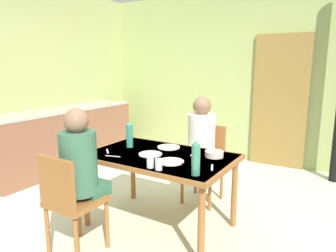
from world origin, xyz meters
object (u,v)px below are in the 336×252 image
serving_bowl_center (214,154)px  person_near_diner (80,161)px  water_bottle_green_near (196,159)px  chair_far_diner (205,158)px  kitchen_counter (65,138)px  chair_near_diner (69,199)px  water_bottle_green_far (129,135)px  dining_table (160,162)px  person_far_diner (201,137)px

serving_bowl_center → person_near_diner: bearing=-133.7°
serving_bowl_center → water_bottle_green_near: bearing=-82.6°
chair_far_diner → kitchen_counter: bearing=0.6°
chair_near_diner → water_bottle_green_far: water_bottle_green_far is taller
kitchen_counter → water_bottle_green_far: water_bottle_green_far is taller
water_bottle_green_near → water_bottle_green_far: water_bottle_green_near is taller
dining_table → water_bottle_green_near: bearing=-30.4°
dining_table → person_far_diner: person_far_diner is taller
water_bottle_green_far → person_near_diner: bearing=-85.7°
water_bottle_green_near → serving_bowl_center: water_bottle_green_near is taller
kitchen_counter → person_far_diner: person_far_diner is taller
chair_far_diner → serving_bowl_center: (0.35, -0.58, 0.25)m
dining_table → chair_far_diner: bearing=81.8°
kitchen_counter → water_bottle_green_near: bearing=-21.2°
dining_table → water_bottle_green_near: size_ratio=4.95×
person_far_diner → water_bottle_green_near: person_far_diner is taller
dining_table → chair_near_diner: size_ratio=1.58×
chair_far_diner → water_bottle_green_near: bearing=110.8°
person_far_diner → serving_bowl_center: person_far_diner is taller
water_bottle_green_near → person_far_diner: bearing=113.4°
chair_far_diner → person_far_diner: person_far_diner is taller
water_bottle_green_far → chair_near_diner: bearing=-86.4°
person_near_diner → serving_bowl_center: bearing=46.3°
person_far_diner → water_bottle_green_far: 0.79m
dining_table → water_bottle_green_far: bearing=170.7°
dining_table → water_bottle_green_far: 0.46m
chair_near_diner → water_bottle_green_far: size_ratio=3.22×
chair_near_diner → person_far_diner: size_ratio=1.13×
chair_far_diner → water_bottle_green_far: (-0.53, -0.72, 0.35)m
chair_far_diner → water_bottle_green_near: (0.42, -1.10, 0.36)m
water_bottle_green_near → kitchen_counter: bearing=158.8°
dining_table → water_bottle_green_far: water_bottle_green_far is taller
chair_near_diner → water_bottle_green_near: size_ratio=3.13×
dining_table → serving_bowl_center: bearing=23.9°
dining_table → chair_far_diner: size_ratio=1.58×
kitchen_counter → chair_far_diner: bearing=0.6°
chair_near_diner → serving_bowl_center: chair_near_diner is taller
kitchen_counter → serving_bowl_center: size_ratio=14.48×
dining_table → person_near_diner: size_ratio=1.78×
person_near_diner → serving_bowl_center: 1.19m
person_near_diner → serving_bowl_center: size_ratio=4.53×
chair_near_diner → chair_far_diner: bearing=73.4°
person_near_diner → serving_bowl_center: person_near_diner is taller
person_far_diner → water_bottle_green_far: bearing=48.1°
person_far_diner → water_bottle_green_far: size_ratio=2.85×
chair_far_diner → water_bottle_green_near: 1.23m
chair_far_diner → person_near_diner: 1.55m
kitchen_counter → person_far_diner: (2.36, -0.11, 0.33)m
dining_table → water_bottle_green_far: size_ratio=5.09×
dining_table → person_far_diner: (0.11, 0.65, 0.13)m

